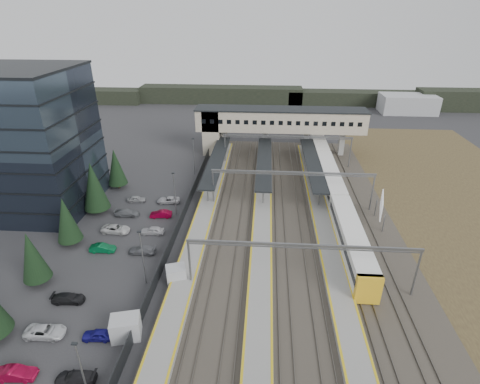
# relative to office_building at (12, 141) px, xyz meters

# --- Properties ---
(ground) EXTENTS (220.00, 220.00, 0.00)m
(ground) POSITION_rel_office_building_xyz_m (36.00, -12.00, -12.19)
(ground) COLOR #2B2B2D
(ground) RESTS_ON ground
(office_building) EXTENTS (24.30, 18.30, 24.30)m
(office_building) POSITION_rel_office_building_xyz_m (0.00, 0.00, 0.00)
(office_building) COLOR #313F4D
(office_building) RESTS_ON ground
(conifer_row) EXTENTS (4.42, 49.82, 9.50)m
(conifer_row) POSITION_rel_office_building_xyz_m (14.00, -15.86, -7.36)
(conifer_row) COLOR black
(conifer_row) RESTS_ON ground
(car_park) EXTENTS (10.46, 44.48, 1.27)m
(car_park) POSITION_rel_office_building_xyz_m (22.39, -17.24, -11.59)
(car_park) COLOR maroon
(car_park) RESTS_ON ground
(lampposts) EXTENTS (0.50, 53.25, 8.07)m
(lampposts) POSITION_rel_office_building_xyz_m (28.00, -10.75, -7.86)
(lampposts) COLOR slate
(lampposts) RESTS_ON ground
(fence) EXTENTS (0.08, 90.00, 2.00)m
(fence) POSITION_rel_office_building_xyz_m (29.50, -7.00, -11.19)
(fence) COLOR #26282B
(fence) RESTS_ON ground
(relay_cabin_near) EXTENTS (3.59, 2.99, 2.60)m
(relay_cabin_near) POSITION_rel_office_building_xyz_m (28.51, -28.85, -10.89)
(relay_cabin_near) COLOR #A6A8AB
(relay_cabin_near) RESTS_ON ground
(relay_cabin_far) EXTENTS (3.06, 2.80, 2.30)m
(relay_cabin_far) POSITION_rel_office_building_xyz_m (31.93, -19.38, -11.04)
(relay_cabin_far) COLOR #A6A8AB
(relay_cabin_far) RESTS_ON ground
(rail_corridor) EXTENTS (34.00, 90.00, 0.92)m
(rail_corridor) POSITION_rel_office_building_xyz_m (45.34, -7.00, -11.90)
(rail_corridor) COLOR #36322A
(rail_corridor) RESTS_ON ground
(canopies) EXTENTS (23.10, 30.00, 3.28)m
(canopies) POSITION_rel_office_building_xyz_m (43.00, 15.00, -8.27)
(canopies) COLOR black
(canopies) RESTS_ON ground
(footbridge) EXTENTS (40.40, 6.40, 11.20)m
(footbridge) POSITION_rel_office_building_xyz_m (43.70, 30.00, -4.26)
(footbridge) COLOR tan
(footbridge) RESTS_ON ground
(gantries) EXTENTS (28.40, 62.28, 7.17)m
(gantries) POSITION_rel_office_building_xyz_m (48.00, -9.00, -6.20)
(gantries) COLOR slate
(gantries) RESTS_ON ground
(train) EXTENTS (3.12, 65.12, 3.92)m
(train) POSITION_rel_office_building_xyz_m (56.00, 10.12, -9.96)
(train) COLOR white
(train) RESTS_ON ground
(billboard) EXTENTS (1.74, 5.87, 5.15)m
(billboard) POSITION_rel_office_building_xyz_m (62.39, -2.60, -8.73)
(billboard) COLOR slate
(billboard) RESTS_ON ground
(treeline_far) EXTENTS (170.00, 19.00, 7.00)m
(treeline_far) POSITION_rel_office_building_xyz_m (59.81, 80.28, -9.24)
(treeline_far) COLOR black
(treeline_far) RESTS_ON ground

